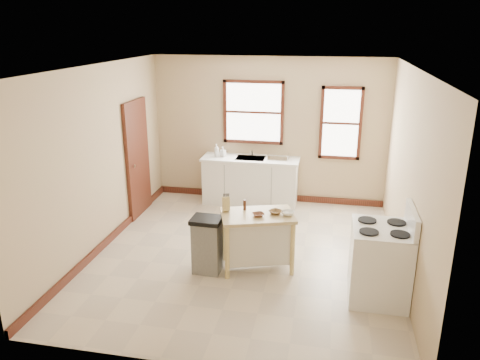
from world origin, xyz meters
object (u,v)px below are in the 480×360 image
(dish_rack, at_px, (278,157))
(pepper_grinder, at_px, (245,205))
(soap_bottle_b, at_px, (223,152))
(gas_stove, at_px, (380,253))
(bowl_b, at_px, (276,212))
(bowl_c, at_px, (288,213))
(knife_block, at_px, (226,204))
(soap_bottle_a, at_px, (217,150))
(kitchen_island, at_px, (257,241))
(trash_bin, at_px, (207,245))
(bowl_a, at_px, (258,215))

(dish_rack, bearing_deg, pepper_grinder, -84.03)
(soap_bottle_b, distance_m, gas_stove, 4.06)
(bowl_b, relative_size, bowl_c, 0.99)
(dish_rack, xyz_separation_m, knife_block, (-0.44, -2.50, -0.04))
(soap_bottle_a, bearing_deg, gas_stove, -43.02)
(pepper_grinder, height_order, gas_stove, gas_stove)
(kitchen_island, relative_size, bowl_b, 5.63)
(soap_bottle_b, bearing_deg, pepper_grinder, -50.12)
(trash_bin, height_order, gas_stove, gas_stove)
(knife_block, height_order, pepper_grinder, knife_block)
(dish_rack, xyz_separation_m, bowl_b, (0.26, -2.46, -0.12))
(soap_bottle_a, height_order, soap_bottle_b, soap_bottle_a)
(bowl_b, bearing_deg, bowl_a, -148.36)
(soap_bottle_a, relative_size, knife_block, 1.24)
(soap_bottle_a, distance_m, soap_bottle_b, 0.13)
(bowl_a, relative_size, trash_bin, 0.20)
(kitchen_island, distance_m, trash_bin, 0.72)
(soap_bottle_b, distance_m, bowl_b, 2.78)
(bowl_a, bearing_deg, soap_bottle_b, 113.24)
(gas_stove, bearing_deg, bowl_c, 156.96)
(pepper_grinder, distance_m, bowl_b, 0.46)
(dish_rack, height_order, gas_stove, gas_stove)
(kitchen_island, bearing_deg, soap_bottle_b, 95.66)
(soap_bottle_a, distance_m, bowl_b, 2.81)
(bowl_b, height_order, bowl_c, bowl_c)
(knife_block, distance_m, gas_stove, 2.18)
(soap_bottle_a, relative_size, pepper_grinder, 1.66)
(gas_stove, bearing_deg, dish_rack, 118.85)
(kitchen_island, relative_size, gas_stove, 0.81)
(bowl_a, bearing_deg, pepper_grinder, 140.80)
(gas_stove, bearing_deg, bowl_b, 158.67)
(bowl_c, bearing_deg, pepper_grinder, 173.29)
(dish_rack, relative_size, trash_bin, 0.49)
(knife_block, bearing_deg, kitchen_island, -24.19)
(dish_rack, distance_m, pepper_grinder, 2.42)
(dish_rack, relative_size, gas_stove, 0.32)
(soap_bottle_b, xyz_separation_m, trash_bin, (0.42, -2.76, -0.61))
(dish_rack, distance_m, knife_block, 2.54)
(knife_block, bearing_deg, dish_rack, 59.25)
(bowl_c, distance_m, gas_stove, 1.35)
(gas_stove, bearing_deg, bowl_a, 165.88)
(soap_bottle_b, relative_size, pepper_grinder, 1.30)
(pepper_grinder, distance_m, bowl_c, 0.63)
(trash_bin, bearing_deg, dish_rack, 78.81)
(bowl_b, xyz_separation_m, trash_bin, (-0.91, -0.33, -0.44))
(knife_block, relative_size, pepper_grinder, 1.33)
(kitchen_island, height_order, bowl_c, bowl_c)
(bowl_c, bearing_deg, soap_bottle_b, 121.42)
(pepper_grinder, bearing_deg, soap_bottle_b, 110.19)
(soap_bottle_a, bearing_deg, kitchen_island, -61.05)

